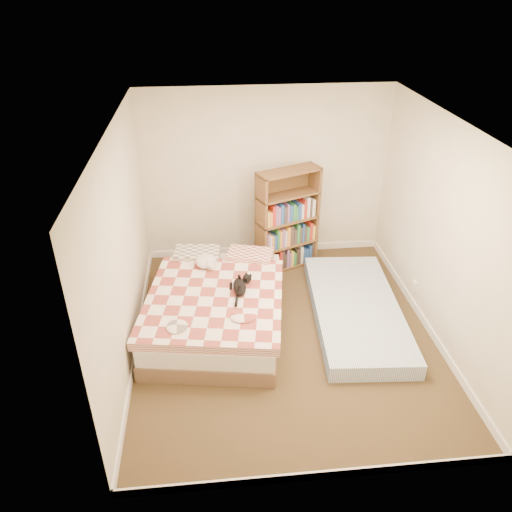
{
  "coord_description": "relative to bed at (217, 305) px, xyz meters",
  "views": [
    {
      "loc": [
        -0.82,
        -4.67,
        3.84
      ],
      "look_at": [
        -0.31,
        0.3,
        0.92
      ],
      "focal_mm": 35.0,
      "sensor_mm": 36.0,
      "label": 1
    }
  ],
  "objects": [
    {
      "name": "floor_mattress",
      "position": [
        1.73,
        -0.08,
        -0.16
      ],
      "size": [
        1.19,
        2.35,
        0.21
      ],
      "primitive_type": "cube",
      "rotation": [
        0.0,
        0.0,
        -0.07
      ],
      "color": "#7294BF",
      "rests_on": "room"
    },
    {
      "name": "black_cat",
      "position": [
        0.28,
        -0.07,
        0.31
      ],
      "size": [
        0.32,
        0.59,
        0.13
      ],
      "rotation": [
        0.0,
        0.0,
        -0.58
      ],
      "color": "black",
      "rests_on": "bed"
    },
    {
      "name": "white_dog",
      "position": [
        -0.1,
        0.5,
        0.33
      ],
      "size": [
        0.35,
        0.37,
        0.14
      ],
      "rotation": [
        0.0,
        0.0,
        -0.34
      ],
      "color": "white",
      "rests_on": "bed"
    },
    {
      "name": "bookshelf",
      "position": [
        1.06,
        1.28,
        0.29
      ],
      "size": [
        1.0,
        0.63,
        1.48
      ],
      "rotation": [
        0.0,
        0.0,
        0.39
      ],
      "color": "brown",
      "rests_on": "room"
    },
    {
      "name": "room",
      "position": [
        0.79,
        -0.31,
        0.94
      ],
      "size": [
        3.51,
        4.01,
        2.51
      ],
      "color": "#41311C",
      "rests_on": "ground"
    },
    {
      "name": "bed",
      "position": [
        0.0,
        0.0,
        0.0
      ],
      "size": [
        1.82,
        2.34,
        0.57
      ],
      "rotation": [
        0.0,
        0.0,
        -0.16
      ],
      "color": "brown",
      "rests_on": "room"
    }
  ]
}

